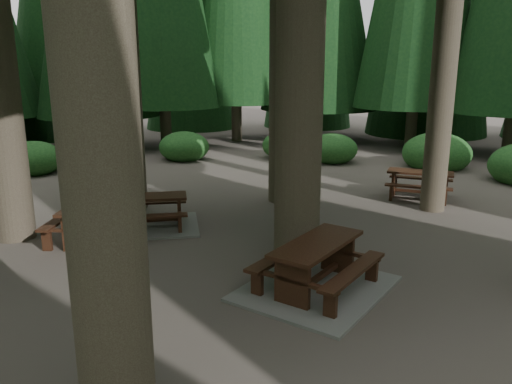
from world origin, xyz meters
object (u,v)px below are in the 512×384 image
object	(u,v)px
picnic_table_c	(149,217)
picnic_table_d	(420,180)
picnic_table_b	(90,215)
picnic_table_a	(316,273)

from	to	relation	value
picnic_table_c	picnic_table_d	distance (m)	7.43
picnic_table_b	picnic_table_d	size ratio (longest dim) A/B	1.02
picnic_table_a	picnic_table_b	xyz separation A→B (m)	(-3.24, 3.93, 0.24)
picnic_table_a	picnic_table_b	world-z (taller)	picnic_table_a
picnic_table_b	picnic_table_d	bearing A→B (deg)	-63.50
picnic_table_a	picnic_table_b	size ratio (longest dim) A/B	1.39
picnic_table_d	picnic_table_b	bearing A→B (deg)	-135.84
picnic_table_a	picnic_table_d	size ratio (longest dim) A/B	1.42
picnic_table_a	picnic_table_b	bearing A→B (deg)	95.80
picnic_table_a	picnic_table_c	xyz separation A→B (m)	(-1.97, 4.27, -0.04)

